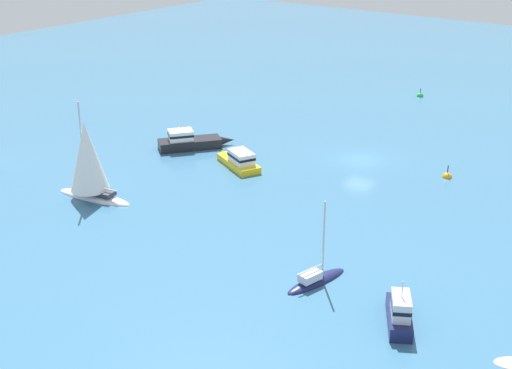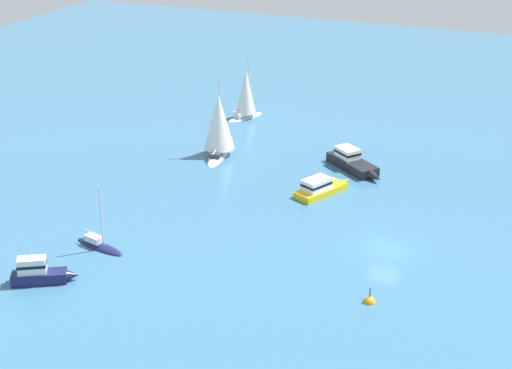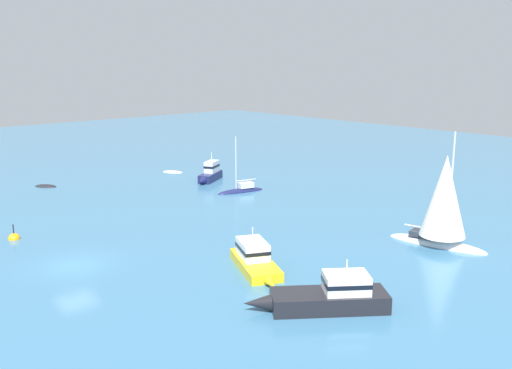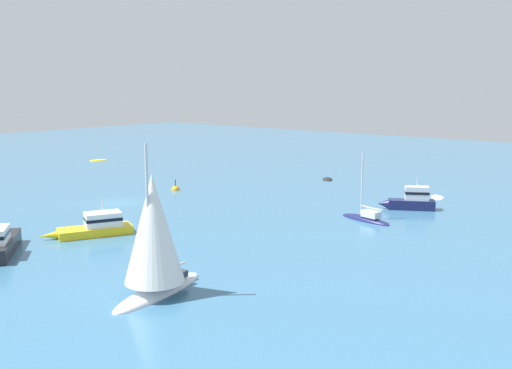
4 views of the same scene
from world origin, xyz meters
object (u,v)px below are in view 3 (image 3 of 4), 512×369
Objects in this scene: tender_1 at (46,187)px; mooring_buoy at (14,239)px; cabin_cruiser at (255,258)px; sailboat at (241,191)px; launch at (328,296)px; sloop at (443,204)px; motor_cruiser at (210,173)px; tender_2 at (173,172)px.

tender_1 is 1.70× the size of mooring_buoy.
cabin_cruiser is 21.64m from sailboat.
launch is 4.47× the size of mooring_buoy.
sloop is at bearing -14.91° from tender_1.
sloop is 1.44× the size of sailboat.
motor_cruiser is 0.81× the size of sailboat.
sailboat is at bearing 168.59° from sloop.
tender_2 is at bearing -179.24° from cabin_cruiser.
sloop reaches higher than tender_1.
launch is (30.49, -15.60, -0.10)m from motor_cruiser.
launch is at bearing 18.76° from mooring_buoy.
cabin_cruiser reaches higher than tender_1.
launch is 28.16m from sailboat.
launch is 1.17× the size of sailboat.
sailboat reaches higher than cabin_cruiser.
tender_1 is at bearing 150.83° from mooring_buoy.
launch is 25.04m from mooring_buoy.
motor_cruiser is 0.70× the size of launch.
cabin_cruiser is 18.96m from mooring_buoy.
motor_cruiser is 6.97m from tender_2.
cabin_cruiser reaches higher than tender_2.
sloop is 22.68m from sailboat.
motor_cruiser is at bearing 153.18° from tender_2.
sailboat is 20.81m from tender_1.
motor_cruiser is 34.25m from launch.
sloop is 35.96m from tender_2.
launch reaches higher than tender_1.
cabin_cruiser is 32.63m from tender_1.
sailboat reaches higher than motor_cruiser.
tender_1 is (-38.15, -13.24, -3.09)m from sloop.
motor_cruiser is 24.62m from mooring_buoy.
tender_2 is at bearing 167.88° from sloop.
sloop is (28.89, -1.45, 2.25)m from motor_cruiser.
sailboat reaches higher than launch.
cabin_cruiser is 2.46× the size of tender_1.
motor_cruiser reaches higher than tender_1.
motor_cruiser is at bearing 174.07° from cabin_cruiser.
motor_cruiser is 1.83× the size of tender_1.
motor_cruiser is at bearing 106.02° from mooring_buoy.
sailboat is 2.15× the size of tender_2.
tender_2 is at bearing 46.71° from tender_1.
launch is at bearing 71.96° from sailboat.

